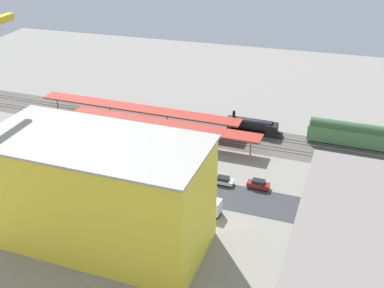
# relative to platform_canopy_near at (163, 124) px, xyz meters

# --- Properties ---
(ground_plane) EXTENTS (198.43, 198.43, 0.00)m
(ground_plane) POSITION_rel_platform_canopy_near_xyz_m (-3.54, 15.49, -4.25)
(ground_plane) COLOR gray
(ground_plane) RESTS_ON ground
(rail_bed) EXTENTS (124.53, 19.54, 0.01)m
(rail_bed) POSITION_rel_platform_canopy_near_xyz_m (-3.54, -7.03, -4.25)
(rail_bed) COLOR #5B544C
(rail_bed) RESTS_ON ground
(street_asphalt) EXTENTS (124.32, 15.50, 0.01)m
(street_asphalt) POSITION_rel_platform_canopy_near_xyz_m (-3.54, 18.03, -4.25)
(street_asphalt) COLOR #38383D
(street_asphalt) RESTS_ON ground
(track_rails) EXTENTS (123.86, 13.12, 0.12)m
(track_rails) POSITION_rel_platform_canopy_near_xyz_m (-3.54, -7.03, -4.07)
(track_rails) COLOR #9E9EA8
(track_rails) RESTS_ON ground
(platform_canopy_near) EXTENTS (47.04, 7.05, 4.47)m
(platform_canopy_near) POSITION_rel_platform_canopy_near_xyz_m (0.00, 0.00, 0.00)
(platform_canopy_near) COLOR #A82D23
(platform_canopy_near) RESTS_ON ground
(platform_canopy_far) EXTENTS (53.67, 7.26, 4.23)m
(platform_canopy_far) POSITION_rel_platform_canopy_near_xyz_m (9.49, -7.36, -0.24)
(platform_canopy_far) COLOR #A82D23
(platform_canopy_far) RESTS_ON ground
(locomotive) EXTENTS (13.79, 3.65, 5.30)m
(locomotive) POSITION_rel_platform_canopy_near_xyz_m (-19.99, -9.56, -2.38)
(locomotive) COLOR black
(locomotive) RESTS_ON ground
(passenger_coach) EXTENTS (18.98, 3.88, 6.01)m
(passenger_coach) POSITION_rel_platform_canopy_near_xyz_m (-42.07, -9.55, -1.08)
(passenger_coach) COLOR black
(passenger_coach) RESTS_ON ground
(parked_car_0) EXTENTS (4.56, 2.07, 1.86)m
(parked_car_0) POSITION_rel_platform_canopy_near_xyz_m (-25.10, 14.28, -3.43)
(parked_car_0) COLOR black
(parked_car_0) RESTS_ON ground
(parked_car_1) EXTENTS (4.36, 2.06, 1.63)m
(parked_car_1) POSITION_rel_platform_canopy_near_xyz_m (-18.02, 14.80, -3.53)
(parked_car_1) COLOR black
(parked_car_1) RESTS_ON ground
(parked_car_2) EXTENTS (4.62, 1.99, 1.59)m
(parked_car_2) POSITION_rel_platform_canopy_near_xyz_m (-11.50, 14.67, -3.54)
(parked_car_2) COLOR black
(parked_car_2) RESTS_ON ground
(parked_car_3) EXTENTS (4.16, 2.05, 1.63)m
(parked_car_3) POSITION_rel_platform_canopy_near_xyz_m (-4.58, 14.59, -3.52)
(parked_car_3) COLOR black
(parked_car_3) RESTS_ON ground
(parked_car_4) EXTENTS (4.19, 1.81, 1.56)m
(parked_car_4) POSITION_rel_platform_canopy_near_xyz_m (1.83, 14.67, -3.56)
(parked_car_4) COLOR black
(parked_car_4) RESTS_ON ground
(parked_car_5) EXTENTS (4.43, 2.10, 1.66)m
(parked_car_5) POSITION_rel_platform_canopy_near_xyz_m (8.39, 14.65, -3.51)
(parked_car_5) COLOR black
(parked_car_5) RESTS_ON ground
(parked_car_6) EXTENTS (4.23, 2.03, 1.71)m
(parked_car_6) POSITION_rel_platform_canopy_near_xyz_m (15.55, 14.27, -3.48)
(parked_car_6) COLOR black
(parked_car_6) RESTS_ON ground
(parked_car_7) EXTENTS (4.30, 1.90, 1.67)m
(parked_car_7) POSITION_rel_platform_canopy_near_xyz_m (21.58, 14.91, -3.52)
(parked_car_7) COLOR black
(parked_car_7) RESTS_ON ground
(construction_building) EXTENTS (35.25, 17.84, 18.56)m
(construction_building) POSITION_rel_platform_canopy_near_xyz_m (-2.88, 37.73, 5.03)
(construction_building) COLOR yellow
(construction_building) RESTS_ON ground
(construction_roof_slab) EXTENTS (35.89, 18.47, 0.40)m
(construction_roof_slab) POSITION_rel_platform_canopy_near_xyz_m (-2.88, 37.73, 14.51)
(construction_roof_slab) COLOR #ADA89E
(construction_roof_slab) RESTS_ON construction_building
(box_truck_0) EXTENTS (10.37, 3.68, 3.12)m
(box_truck_0) POSITION_rel_platform_canopy_near_xyz_m (-15.08, 25.04, -2.70)
(box_truck_0) COLOR black
(box_truck_0) RESTS_ON ground
(box_truck_1) EXTENTS (8.83, 3.27, 3.43)m
(box_truck_1) POSITION_rel_platform_canopy_near_xyz_m (12.23, 23.63, -2.56)
(box_truck_1) COLOR black
(box_truck_1) RESTS_ON ground
(street_tree_0) EXTENTS (4.07, 4.07, 6.60)m
(street_tree_0) POSITION_rel_platform_canopy_near_xyz_m (-38.88, 22.61, 0.28)
(street_tree_0) COLOR brown
(street_tree_0) RESTS_ON ground
(street_tree_2) EXTENTS (5.18, 5.18, 6.94)m
(street_tree_2) POSITION_rel_platform_canopy_near_xyz_m (20.70, 23.70, 0.09)
(street_tree_2) COLOR brown
(street_tree_2) RESTS_ON ground
(street_tree_3) EXTENTS (6.33, 6.33, 8.58)m
(street_tree_3) POSITION_rel_platform_canopy_near_xyz_m (13.67, 22.66, 1.15)
(street_tree_3) COLOR brown
(street_tree_3) RESTS_ON ground
(traffic_light) EXTENTS (0.50, 0.36, 7.01)m
(traffic_light) POSITION_rel_platform_canopy_near_xyz_m (-9.16, 13.37, 0.36)
(traffic_light) COLOR #333333
(traffic_light) RESTS_ON ground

